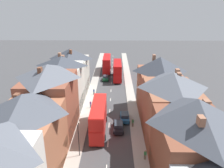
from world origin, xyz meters
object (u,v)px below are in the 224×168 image
at_px(car_mid_black, 102,103).
at_px(car_parked_left_b, 118,126).
at_px(double_decker_bus_far_approaching, 107,64).
at_px(car_parked_right_a, 125,117).
at_px(car_near_silver, 106,78).
at_px(pedestrian_mid_left, 145,154).
at_px(pedestrian_mid_right, 133,122).
at_px(pedestrian_far_right, 94,91).
at_px(street_lamp, 79,138).
at_px(car_mid_white, 117,65).
at_px(double_decker_bus_mid_street, 117,70).
at_px(pedestrian_far_left, 91,104).
at_px(double_decker_bus_lead, 99,117).

distance_m(car_mid_black, car_parked_left_b, 10.42).
bearing_deg(double_decker_bus_far_approaching, car_parked_right_a, -81.84).
bearing_deg(car_mid_black, car_near_silver, 90.00).
xyz_separation_m(car_near_silver, pedestrian_mid_left, (7.47, -36.62, 0.24)).
distance_m(pedestrian_mid_right, pedestrian_far_right, 17.81).
height_order(pedestrian_mid_right, street_lamp, street_lamp).
distance_m(car_mid_black, car_mid_white, 33.78).
distance_m(double_decker_bus_mid_street, car_parked_left_b, 29.80).
xyz_separation_m(car_mid_black, pedestrian_mid_right, (6.31, -8.71, 0.22)).
height_order(car_near_silver, car_mid_black, car_mid_black).
distance_m(car_mid_white, street_lamp, 51.16).
distance_m(car_parked_right_a, pedestrian_far_right, 14.97).
distance_m(car_parked_right_a, car_mid_white, 39.85).
bearing_deg(double_decker_bus_mid_street, car_parked_right_a, -87.14).
distance_m(pedestrian_mid_left, pedestrian_far_right, 26.76).
bearing_deg(pedestrian_mid_left, pedestrian_far_left, 120.01).
height_order(double_decker_bus_far_approaching, pedestrian_far_right, double_decker_bus_far_approaching).
relative_size(double_decker_bus_lead, car_mid_black, 2.52).
bearing_deg(car_parked_right_a, pedestrian_far_right, 119.65).
bearing_deg(car_mid_white, car_parked_right_a, -88.13).
relative_size(car_parked_right_a, pedestrian_far_left, 2.48).
bearing_deg(street_lamp, car_near_silver, 86.08).
xyz_separation_m(car_mid_black, car_parked_left_b, (3.60, -9.78, 0.01)).
bearing_deg(car_parked_left_b, car_mid_black, 110.21).
bearing_deg(double_decker_bus_far_approaching, car_mid_black, -89.98).
bearing_deg(car_near_silver, pedestrian_mid_right, -76.97).
relative_size(car_near_silver, pedestrian_mid_right, 2.58).
relative_size(car_near_silver, pedestrian_mid_left, 2.58).
relative_size(double_decker_bus_mid_street, car_mid_white, 2.72).
bearing_deg(car_mid_white, pedestrian_far_left, -100.16).
bearing_deg(pedestrian_mid_left, pedestrian_mid_right, 97.10).
relative_size(car_mid_black, pedestrian_mid_right, 2.67).
distance_m(double_decker_bus_mid_street, double_decker_bus_far_approaching, 8.79).
bearing_deg(car_near_silver, street_lamp, -93.92).
distance_m(double_decker_bus_far_approaching, pedestrian_far_right, 21.44).
relative_size(car_parked_left_b, pedestrian_far_left, 2.76).
xyz_separation_m(double_decker_bus_lead, car_mid_white, (3.61, 43.58, -1.97)).
relative_size(double_decker_bus_lead, pedestrian_far_left, 6.71).
relative_size(double_decker_bus_lead, double_decker_bus_mid_street, 1.00).
distance_m(car_mid_white, pedestrian_mid_right, 42.38).
xyz_separation_m(car_near_silver, pedestrian_far_left, (-2.55, -19.27, 0.24)).
bearing_deg(double_decker_bus_far_approaching, car_near_silver, -89.95).
bearing_deg(double_decker_bus_lead, car_parked_left_b, 3.42).
distance_m(car_near_silver, pedestrian_mid_left, 37.38).
distance_m(car_mid_white, pedestrian_far_right, 27.51).
height_order(car_mid_black, pedestrian_far_right, pedestrian_far_right).
xyz_separation_m(car_parked_right_a, pedestrian_far_right, (-7.41, 13.01, 0.21)).
distance_m(car_near_silver, street_lamp, 35.89).
bearing_deg(street_lamp, pedestrian_mid_left, -5.20).
height_order(car_parked_left_b, street_lamp, street_lamp).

